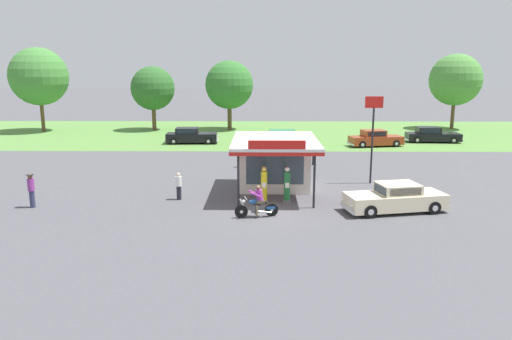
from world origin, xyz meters
The scene contains 20 objects.
ground_plane centered at (0.00, 0.00, 0.00)m, with size 300.00×300.00×0.00m, color #4C4C51.
grass_verge_strip centered at (0.00, 30.00, 0.00)m, with size 120.00×24.00×0.01m, color #56843D.
service_station_kiosk centered at (0.59, 5.03, 1.80)m, with size 4.80×6.94×3.58m.
gas_pump_nearside centered at (-0.03, 2.03, 0.88)m, with size 0.44×0.44×1.93m.
gas_pump_offside centered at (1.22, 2.03, 0.88)m, with size 0.44×0.44×1.92m.
motorcycle_with_rider centered at (-0.36, -0.74, 0.65)m, with size 2.12×0.73×1.58m.
featured_classic_sedan centered at (6.58, 0.30, 0.66)m, with size 5.39×2.78×1.45m.
parked_car_second_row_spare centered at (10.32, 20.98, 0.69)m, with size 5.21×2.62×1.52m.
parked_car_back_row_far_left centered at (-6.95, 22.57, 0.70)m, with size 5.08×2.16×1.50m.
parked_car_back_row_far_right centered at (1.95, 20.79, 0.70)m, with size 5.48×2.09×1.54m.
parked_car_back_row_left centered at (16.41, 23.57, 0.67)m, with size 5.31×2.20×1.47m.
bystander_chatting_near_pumps centered at (-1.46, 11.26, 0.84)m, with size 0.34×0.34×1.61m.
bystander_standing_back_lot centered at (-4.71, 2.40, 0.79)m, with size 0.34×0.34×1.51m.
bystander_admiring_sedan centered at (3.74, 12.22, 0.77)m, with size 0.34×0.34×1.49m.
bystander_leaning_by_kiosk centered at (-12.07, 0.77, 0.96)m, with size 0.39×0.39×1.77m.
tree_oak_centre centered at (22.47, 34.33, 5.60)m, with size 5.98×5.98×8.73m.
tree_oak_left centered at (-25.12, 31.21, 6.05)m, with size 6.41×6.41×9.35m.
tree_oak_far_left centered at (-12.69, 32.65, 4.79)m, with size 4.99×4.99×7.30m.
tree_oak_distant_spare centered at (-3.77, 33.27, 5.04)m, with size 5.54×5.54×7.94m.
roadside_pole_sign centered at (6.68, 6.40, 3.65)m, with size 1.10×0.12×5.42m.
Camera 1 is at (-0.15, -23.26, 7.13)m, focal length 33.89 mm.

